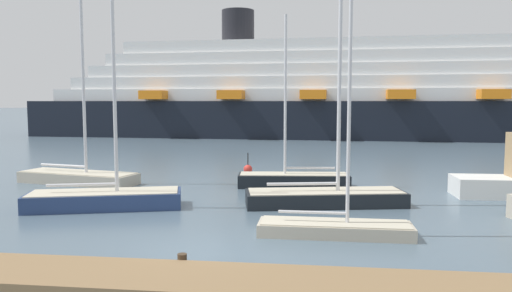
{
  "coord_description": "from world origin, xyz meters",
  "views": [
    {
      "loc": [
        3.29,
        -14.0,
        4.6
      ],
      "look_at": [
        0.0,
        13.28,
        2.04
      ],
      "focal_mm": 33.92,
      "sensor_mm": 36.0,
      "label": 1
    }
  ],
  "objects_px": {
    "sailboat_0": "(335,223)",
    "cruise_ship": "(354,96)",
    "sailboat_1": "(105,197)",
    "sailboat_3": "(325,194)",
    "channel_buoy_0": "(248,169)",
    "sailboat_2": "(78,173)",
    "sailboat_4": "(294,178)"
  },
  "relations": [
    {
      "from": "sailboat_0",
      "to": "channel_buoy_0",
      "type": "bearing_deg",
      "value": 110.02
    },
    {
      "from": "channel_buoy_0",
      "to": "cruise_ship",
      "type": "bearing_deg",
      "value": 74.28
    },
    {
      "from": "sailboat_1",
      "to": "sailboat_3",
      "type": "relative_size",
      "value": 0.92
    },
    {
      "from": "sailboat_3",
      "to": "channel_buoy_0",
      "type": "bearing_deg",
      "value": 106.84
    },
    {
      "from": "channel_buoy_0",
      "to": "sailboat_4",
      "type": "bearing_deg",
      "value": -55.37
    },
    {
      "from": "sailboat_0",
      "to": "channel_buoy_0",
      "type": "distance_m",
      "value": 14.61
    },
    {
      "from": "channel_buoy_0",
      "to": "cruise_ship",
      "type": "distance_m",
      "value": 33.89
    },
    {
      "from": "sailboat_0",
      "to": "cruise_ship",
      "type": "xyz_separation_m",
      "value": [
        4.18,
        46.03,
        4.79
      ]
    },
    {
      "from": "sailboat_0",
      "to": "sailboat_2",
      "type": "xyz_separation_m",
      "value": [
        -13.83,
        8.97,
        0.12
      ]
    },
    {
      "from": "sailboat_3",
      "to": "sailboat_4",
      "type": "distance_m",
      "value": 4.74
    },
    {
      "from": "sailboat_0",
      "to": "sailboat_2",
      "type": "height_order",
      "value": "sailboat_2"
    },
    {
      "from": "sailboat_0",
      "to": "sailboat_1",
      "type": "relative_size",
      "value": 0.98
    },
    {
      "from": "sailboat_3",
      "to": "cruise_ship",
      "type": "height_order",
      "value": "cruise_ship"
    },
    {
      "from": "sailboat_0",
      "to": "sailboat_3",
      "type": "bearing_deg",
      "value": 93.0
    },
    {
      "from": "sailboat_2",
      "to": "cruise_ship",
      "type": "xyz_separation_m",
      "value": [
        18.01,
        37.06,
        4.68
      ]
    },
    {
      "from": "sailboat_2",
      "to": "cruise_ship",
      "type": "height_order",
      "value": "cruise_ship"
    },
    {
      "from": "sailboat_3",
      "to": "sailboat_4",
      "type": "bearing_deg",
      "value": 98.87
    },
    {
      "from": "sailboat_0",
      "to": "channel_buoy_0",
      "type": "height_order",
      "value": "sailboat_0"
    },
    {
      "from": "sailboat_2",
      "to": "sailboat_4",
      "type": "bearing_deg",
      "value": 13.98
    },
    {
      "from": "sailboat_1",
      "to": "channel_buoy_0",
      "type": "bearing_deg",
      "value": 50.7
    },
    {
      "from": "sailboat_0",
      "to": "sailboat_4",
      "type": "height_order",
      "value": "sailboat_0"
    },
    {
      "from": "sailboat_2",
      "to": "channel_buoy_0",
      "type": "height_order",
      "value": "sailboat_2"
    },
    {
      "from": "sailboat_4",
      "to": "channel_buoy_0",
      "type": "bearing_deg",
      "value": -60.55
    },
    {
      "from": "channel_buoy_0",
      "to": "cruise_ship",
      "type": "xyz_separation_m",
      "value": [
        9.08,
        32.27,
        4.96
      ]
    },
    {
      "from": "sailboat_0",
      "to": "sailboat_3",
      "type": "xyz_separation_m",
      "value": [
        -0.22,
        4.83,
        0.06
      ]
    },
    {
      "from": "sailboat_2",
      "to": "channel_buoy_0",
      "type": "xyz_separation_m",
      "value": [
        8.93,
        4.78,
        -0.28
      ]
    },
    {
      "from": "channel_buoy_0",
      "to": "sailboat_2",
      "type": "bearing_deg",
      "value": -151.82
    },
    {
      "from": "sailboat_4",
      "to": "cruise_ship",
      "type": "xyz_separation_m",
      "value": [
        6.0,
        36.74,
        4.77
      ]
    },
    {
      "from": "sailboat_1",
      "to": "cruise_ship",
      "type": "relative_size",
      "value": 0.12
    },
    {
      "from": "cruise_ship",
      "to": "sailboat_2",
      "type": "bearing_deg",
      "value": -112.95
    },
    {
      "from": "sailboat_2",
      "to": "channel_buoy_0",
      "type": "bearing_deg",
      "value": 40.65
    },
    {
      "from": "sailboat_1",
      "to": "sailboat_2",
      "type": "distance_m",
      "value": 7.17
    }
  ]
}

